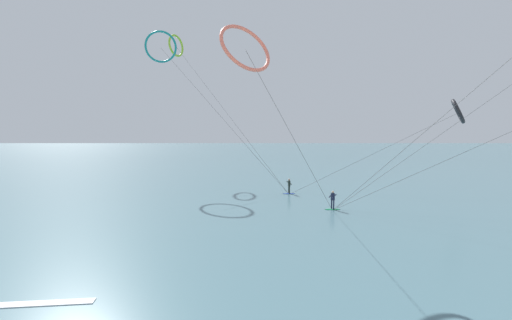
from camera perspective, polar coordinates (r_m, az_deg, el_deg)
name	(u,v)px	position (r m, az deg, el deg)	size (l,w,h in m)	color
sea_water	(255,154)	(110.35, -0.14, 0.92)	(400.00, 200.00, 0.08)	#476B75
surfer_cobalt	(288,187)	(40.65, 5.06, -4.30)	(1.40, 0.63, 1.70)	#2647B7
surfer_emerald	(331,201)	(33.18, 11.82, -6.40)	(1.40, 0.71, 1.70)	#199351
kite_lime	(175,46)	(63.83, -12.66, 17.17)	(18.07, 22.73, 23.00)	#8CC62D
kite_charcoal	(456,111)	(50.48, 29.04, 6.72)	(22.36, 5.99, 11.07)	black
kite_teal	(160,47)	(54.49, -14.96, 16.85)	(19.36, 12.89, 20.96)	teal
kite_coral	(244,48)	(25.86, -1.85, 17.22)	(9.85, 8.75, 14.55)	#EA7260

